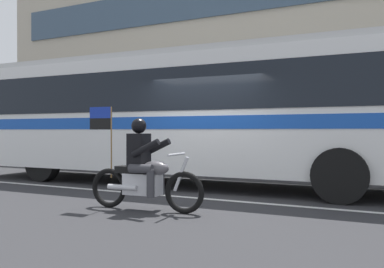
{
  "coord_description": "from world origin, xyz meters",
  "views": [
    {
      "loc": [
        3.73,
        -8.07,
        1.35
      ],
      "look_at": [
        -0.22,
        -0.24,
        1.28
      ],
      "focal_mm": 38.9,
      "sensor_mm": 36.0,
      "label": 1
    }
  ],
  "objects": [
    {
      "name": "motorcycle_with_rider",
      "position": [
        -0.18,
        -2.15,
        0.67
      ],
      "size": [
        2.19,
        0.64,
        1.78
      ],
      "color": "black",
      "rests_on": "ground_plane"
    },
    {
      "name": "fire_hydrant",
      "position": [
        0.02,
        4.35,
        0.52
      ],
      "size": [
        0.22,
        0.3,
        0.75
      ],
      "color": "red",
      "rests_on": "sidewalk_curb"
    },
    {
      "name": "ground_plane",
      "position": [
        0.0,
        0.0,
        0.0
      ],
      "size": [
        60.0,
        60.0,
        0.0
      ],
      "primitive_type": "plane",
      "color": "#2B2B2D"
    },
    {
      "name": "sidewalk_curb",
      "position": [
        0.0,
        5.1,
        0.07
      ],
      "size": [
        28.0,
        3.8,
        0.15
      ],
      "primitive_type": "cube",
      "color": "gray",
      "rests_on": "ground_plane"
    },
    {
      "name": "transit_bus",
      "position": [
        -0.84,
        1.19,
        1.88
      ],
      "size": [
        12.96,
        2.88,
        3.22
      ],
      "color": "white",
      "rests_on": "ground_plane"
    },
    {
      "name": "office_building_facade",
      "position": [
        0.0,
        7.39,
        4.7
      ],
      "size": [
        28.0,
        0.89,
        9.38
      ],
      "color": "#B2A893",
      "rests_on": "ground_plane"
    },
    {
      "name": "lane_center_stripe",
      "position": [
        0.0,
        -0.6,
        0.0
      ],
      "size": [
        26.6,
        0.14,
        0.01
      ],
      "primitive_type": "cube",
      "color": "silver",
      "rests_on": "ground_plane"
    }
  ]
}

